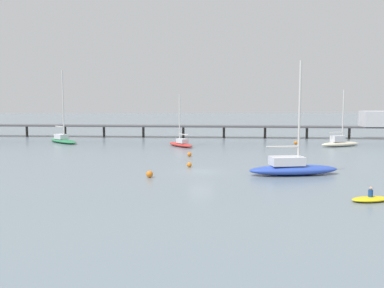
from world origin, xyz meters
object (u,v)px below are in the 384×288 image
at_px(sailboat_cream, 340,142).
at_px(sailboat_red, 181,143).
at_px(sailboat_blue, 293,167).
at_px(mooring_buoy_far, 189,154).
at_px(mooring_buoy_near, 150,174).
at_px(mooring_buoy_inner, 296,143).
at_px(sailboat_green, 63,139).
at_px(mooring_buoy_mid, 189,165).
at_px(dinghy_yellow, 370,199).
at_px(pier, 255,124).

bearing_deg(sailboat_cream, sailboat_red, 176.53).
height_order(sailboat_blue, mooring_buoy_far, sailboat_blue).
xyz_separation_m(mooring_buoy_near, mooring_buoy_inner, (24.46, 29.84, -0.04)).
bearing_deg(mooring_buoy_near, sailboat_green, 115.51).
distance_m(sailboat_blue, mooring_buoy_near, 14.82).
distance_m(sailboat_green, mooring_buoy_mid, 36.03).
bearing_deg(sailboat_green, dinghy_yellow, -53.65).
distance_m(sailboat_green, dinghy_yellow, 57.64).
bearing_deg(mooring_buoy_near, mooring_buoy_far, 72.25).
relative_size(mooring_buoy_mid, mooring_buoy_far, 0.96).
distance_m(sailboat_blue, sailboat_green, 47.01).
xyz_separation_m(dinghy_yellow, mooring_buoy_mid, (-12.94, 17.32, 0.08)).
relative_size(sailboat_red, mooring_buoy_far, 14.97).
bearing_deg(mooring_buoy_mid, sailboat_blue, -28.47).
xyz_separation_m(sailboat_green, mooring_buoy_far, (21.80, -19.83, -0.44)).
bearing_deg(pier, mooring_buoy_far, -119.21).
distance_m(pier, mooring_buoy_far, 30.92).
bearing_deg(pier, mooring_buoy_inner, -70.37).
relative_size(sailboat_blue, mooring_buoy_far, 20.45).
bearing_deg(sailboat_red, mooring_buoy_near, -98.77).
relative_size(sailboat_cream, mooring_buoy_mid, 17.03).
bearing_deg(mooring_buoy_inner, sailboat_blue, -108.24).
relative_size(sailboat_blue, mooring_buoy_mid, 21.24).
distance_m(sailboat_cream, mooring_buoy_inner, 7.33).
xyz_separation_m(sailboat_cream, mooring_buoy_mid, (-26.36, -19.89, -0.44)).
bearing_deg(dinghy_yellow, mooring_buoy_mid, 126.76).
xyz_separation_m(sailboat_cream, sailboat_green, (-47.59, 9.21, 0.01)).
distance_m(sailboat_green, mooring_buoy_inner, 41.67).
xyz_separation_m(mooring_buoy_mid, mooring_buoy_inner, (20.08, 23.63, 0.03)).
relative_size(pier, dinghy_yellow, 25.38).
distance_m(pier, mooring_buoy_near, 46.92).
distance_m(sailboat_cream, mooring_buoy_near, 40.33).
relative_size(sailboat_blue, sailboat_red, 1.37).
height_order(sailboat_blue, sailboat_red, sailboat_blue).
xyz_separation_m(pier, sailboat_cream, (10.76, -16.27, -2.23)).
height_order(mooring_buoy_near, mooring_buoy_inner, mooring_buoy_near).
height_order(pier, sailboat_green, sailboat_green).
relative_size(sailboat_blue, mooring_buoy_inner, 19.45).
bearing_deg(mooring_buoy_far, mooring_buoy_near, -107.75).
relative_size(sailboat_cream, sailboat_green, 0.73).
distance_m(mooring_buoy_mid, mooring_buoy_far, 9.28).
xyz_separation_m(sailboat_blue, sailboat_green, (-31.65, 34.75, -0.06)).
bearing_deg(dinghy_yellow, sailboat_blue, 102.15).
distance_m(pier, sailboat_green, 37.57).
bearing_deg(mooring_buoy_mid, mooring_buoy_inner, 49.65).
bearing_deg(dinghy_yellow, mooring_buoy_inner, 80.11).
xyz_separation_m(sailboat_green, mooring_buoy_inner, (41.31, -5.47, -0.43)).
relative_size(mooring_buoy_mid, mooring_buoy_near, 0.81).
bearing_deg(dinghy_yellow, sailboat_red, 108.58).
height_order(pier, dinghy_yellow, pier).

